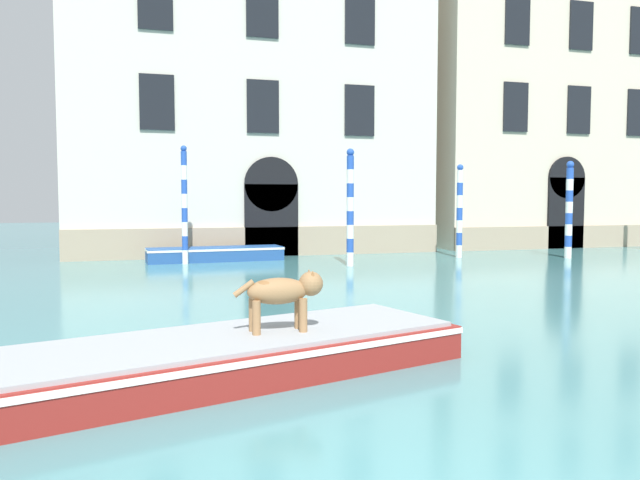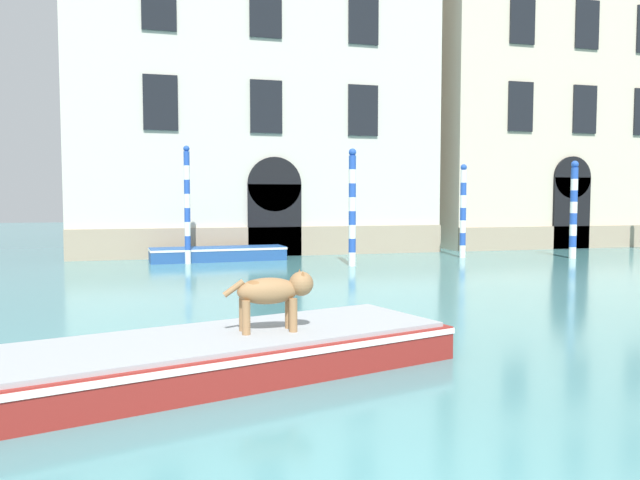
{
  "view_description": "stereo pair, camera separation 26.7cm",
  "coord_description": "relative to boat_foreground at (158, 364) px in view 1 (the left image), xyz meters",
  "views": [
    {
      "loc": [
        -2.0,
        -3.72,
        2.35
      ],
      "look_at": [
        2.73,
        12.52,
        1.2
      ],
      "focal_mm": 35.0,
      "sensor_mm": 36.0,
      "label": 1
    },
    {
      "loc": [
        -1.74,
        -3.79,
        2.35
      ],
      "look_at": [
        2.73,
        12.52,
        1.2
      ],
      "focal_mm": 35.0,
      "sensor_mm": 36.0,
      "label": 2
    }
  ],
  "objects": [
    {
      "name": "mooring_pole_1",
      "position": [
        11.88,
        14.03,
        1.56
      ],
      "size": [
        0.24,
        0.24,
        3.65
      ],
      "color": "white",
      "rests_on": "ground_plane"
    },
    {
      "name": "boat_moored_near_palazzo",
      "position": [
        2.52,
        15.43,
        -0.02
      ],
      "size": [
        5.06,
        1.62,
        0.51
      ],
      "rotation": [
        0.0,
        0.0,
        0.06
      ],
      "color": "#234C8C",
      "rests_on": "ground_plane"
    },
    {
      "name": "mooring_pole_0",
      "position": [
        1.36,
        14.56,
        1.82
      ],
      "size": [
        0.22,
        0.22,
        4.18
      ],
      "color": "white",
      "rests_on": "ground_plane"
    },
    {
      "name": "mooring_pole_4",
      "position": [
        15.89,
        12.69,
        1.62
      ],
      "size": [
        0.28,
        0.28,
        3.77
      ],
      "color": "white",
      "rests_on": "ground_plane"
    },
    {
      "name": "palazzo_left",
      "position": [
        4.61,
        19.73,
        6.25
      ],
      "size": [
        15.22,
        6.13,
        13.1
      ],
      "color": "beige",
      "rests_on": "ground_plane"
    },
    {
      "name": "palazzo_right",
      "position": [
        19.41,
        19.73,
        6.58
      ],
      "size": [
        12.55,
        6.13,
        13.77
      ],
      "color": "beige",
      "rests_on": "ground_plane"
    },
    {
      "name": "boat_foreground",
      "position": [
        0.0,
        0.0,
        0.0
      ],
      "size": [
        8.66,
        4.32,
        0.54
      ],
      "rotation": [
        0.0,
        0.0,
        0.28
      ],
      "color": "maroon",
      "rests_on": "ground_plane"
    },
    {
      "name": "mooring_pole_2",
      "position": [
        6.78,
        12.36,
        1.75
      ],
      "size": [
        0.26,
        0.26,
        4.03
      ],
      "color": "white",
      "rests_on": "ground_plane"
    },
    {
      "name": "dog_on_deck",
      "position": [
        1.69,
        0.32,
        0.79
      ],
      "size": [
        1.25,
        0.37,
        0.83
      ],
      "rotation": [
        0.0,
        0.0,
        0.01
      ],
      "color": "#997047",
      "rests_on": "boat_foreground"
    }
  ]
}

